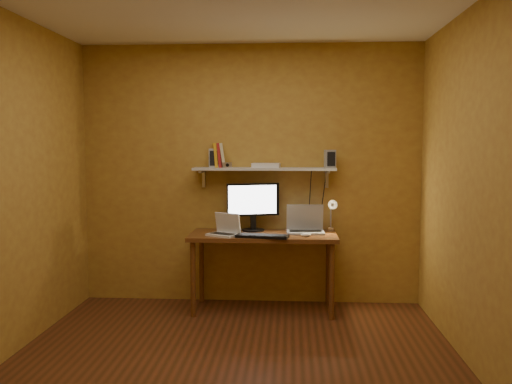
# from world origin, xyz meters

# --- Properties ---
(room) EXTENTS (3.44, 3.24, 2.64)m
(room) POSITION_xyz_m (0.00, 0.00, 1.30)
(room) COLOR #612E19
(room) RESTS_ON ground
(desk) EXTENTS (1.40, 0.60, 0.75)m
(desk) POSITION_xyz_m (0.15, 1.28, 0.66)
(desk) COLOR brown
(desk) RESTS_ON ground
(wall_shelf) EXTENTS (1.40, 0.25, 0.21)m
(wall_shelf) POSITION_xyz_m (0.15, 1.47, 1.36)
(wall_shelf) COLOR silver
(wall_shelf) RESTS_ON room
(monitor) EXTENTS (0.51, 0.27, 0.47)m
(monitor) POSITION_xyz_m (0.04, 1.44, 1.02)
(monitor) COLOR black
(monitor) RESTS_ON desk
(laptop) EXTENTS (0.37, 0.27, 0.27)m
(laptop) POSITION_xyz_m (0.55, 1.38, 0.82)
(laptop) COLOR #999BA1
(laptop) RESTS_ON desk
(netbook) EXTENTS (0.34, 0.31, 0.21)m
(netbook) POSITION_xyz_m (-0.20, 1.16, 0.81)
(netbook) COLOR white
(netbook) RESTS_ON desk
(keyboard) EXTENTS (0.50, 0.24, 0.03)m
(keyboard) POSITION_xyz_m (0.15, 1.07, 0.76)
(keyboard) COLOR black
(keyboard) RESTS_ON desk
(mouse) EXTENTS (0.10, 0.07, 0.03)m
(mouse) POSITION_xyz_m (0.55, 1.14, 0.77)
(mouse) COLOR white
(mouse) RESTS_ON desk
(desk_lamp) EXTENTS (0.09, 0.23, 0.38)m
(desk_lamp) POSITION_xyz_m (0.81, 1.41, 0.96)
(desk_lamp) COLOR silver
(desk_lamp) RESTS_ON desk
(speaker_left) EXTENTS (0.11, 0.11, 0.19)m
(speaker_left) POSITION_xyz_m (-0.34, 1.47, 1.47)
(speaker_left) COLOR #999BA1
(speaker_left) RESTS_ON wall_shelf
(speaker_right) EXTENTS (0.11, 0.11, 0.18)m
(speaker_right) POSITION_xyz_m (0.79, 1.47, 1.46)
(speaker_right) COLOR #999BA1
(speaker_right) RESTS_ON wall_shelf
(books) EXTENTS (0.15, 0.17, 0.24)m
(books) POSITION_xyz_m (-0.31, 1.49, 1.50)
(books) COLOR gold
(books) RESTS_ON wall_shelf
(shelf_camera) EXTENTS (0.09, 0.05, 0.05)m
(shelf_camera) POSITION_xyz_m (-0.21, 1.41, 1.40)
(shelf_camera) COLOR silver
(shelf_camera) RESTS_ON wall_shelf
(router) EXTENTS (0.28, 0.20, 0.04)m
(router) POSITION_xyz_m (0.17, 1.47, 1.40)
(router) COLOR white
(router) RESTS_ON wall_shelf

